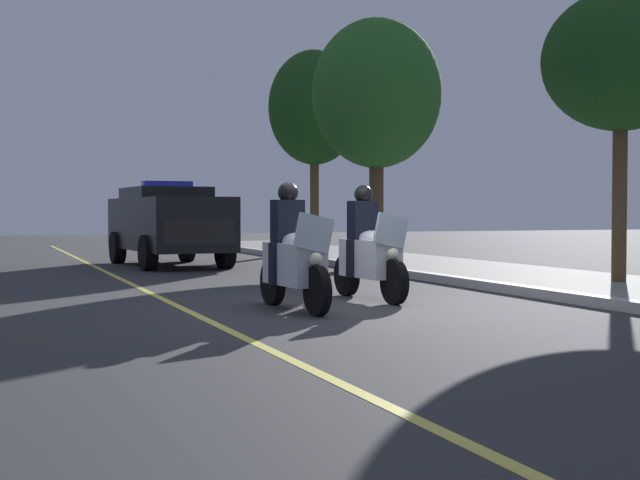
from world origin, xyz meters
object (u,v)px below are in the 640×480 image
Objects in this scene: police_motorcycle_lead_right at (369,253)px; police_suv at (169,222)px; tree_mid_block at (621,61)px; tree_behind_suv at (314,108)px; tree_far_back at (377,94)px; police_motorcycle_lead_left at (293,258)px.

police_motorcycle_lead_right is 0.43× the size of police_suv.
police_motorcycle_lead_right is 5.95m from tree_mid_block.
tree_mid_block is at bearing 95.53° from police_motorcycle_lead_right.
police_motorcycle_lead_right is at bearing -17.70° from tree_behind_suv.
police_suv is 11.09m from tree_mid_block.
police_suv is 0.84× the size of tree_far_back.
tree_far_back is (-7.68, -1.13, 0.31)m from tree_mid_block.
police_suv is at bearing -45.63° from tree_behind_suv.
tree_behind_suv is at bearing -179.37° from tree_mid_block.
tree_behind_suv reaches higher than tree_mid_block.
tree_far_back is at bearing -7.92° from tree_behind_suv.
police_motorcycle_lead_right is 9.69m from tree_far_back.
police_suv is at bearing -145.15° from tree_mid_block.
tree_behind_suv reaches higher than tree_far_back.
police_motorcycle_lead_left is 10.18m from police_suv.
police_motorcycle_lead_right is at bearing -25.30° from tree_far_back.
tree_far_back is (1.12, 5.00, 3.16)m from police_suv.
police_motorcycle_lead_left is 17.66m from tree_behind_suv.
police_suv is 9.09m from tree_behind_suv.
police_motorcycle_lead_left is 0.42× the size of tree_mid_block.
police_motorcycle_lead_left is at bearing -30.66° from tree_far_back.
tree_behind_suv is at bearing 172.08° from tree_far_back.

